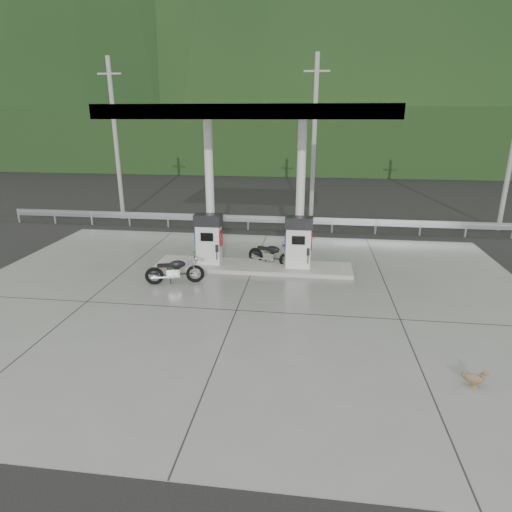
# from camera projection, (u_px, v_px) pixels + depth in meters

# --- Properties ---
(ground) EXTENTS (160.00, 160.00, 0.00)m
(ground) POSITION_uv_depth(u_px,v_px,m) (242.00, 297.00, 13.05)
(ground) COLOR black
(ground) RESTS_ON ground
(forecourt_apron) EXTENTS (18.00, 14.00, 0.02)m
(forecourt_apron) POSITION_uv_depth(u_px,v_px,m) (242.00, 296.00, 13.05)
(forecourt_apron) COLOR slate
(forecourt_apron) RESTS_ON ground
(pump_island) EXTENTS (7.00, 1.40, 0.15)m
(pump_island) POSITION_uv_depth(u_px,v_px,m) (253.00, 267.00, 15.38)
(pump_island) COLOR #9A9790
(pump_island) RESTS_ON forecourt_apron
(gas_pump_left) EXTENTS (0.95, 0.55, 1.80)m
(gas_pump_left) POSITION_uv_depth(u_px,v_px,m) (209.00, 239.00, 15.27)
(gas_pump_left) COLOR silver
(gas_pump_left) RESTS_ON pump_island
(gas_pump_right) EXTENTS (0.95, 0.55, 1.80)m
(gas_pump_right) POSITION_uv_depth(u_px,v_px,m) (299.00, 242.00, 14.88)
(gas_pump_right) COLOR silver
(gas_pump_right) RESTS_ON pump_island
(canopy_column_left) EXTENTS (0.30, 0.30, 5.00)m
(canopy_column_left) POSITION_uv_depth(u_px,v_px,m) (210.00, 193.00, 15.15)
(canopy_column_left) COLOR white
(canopy_column_left) RESTS_ON pump_island
(canopy_column_right) EXTENTS (0.30, 0.30, 5.00)m
(canopy_column_right) POSITION_uv_depth(u_px,v_px,m) (300.00, 195.00, 14.75)
(canopy_column_right) COLOR white
(canopy_column_right) RESTS_ON pump_island
(canopy_roof) EXTENTS (8.50, 5.00, 0.40)m
(canopy_roof) POSITION_uv_depth(u_px,v_px,m) (253.00, 112.00, 13.73)
(canopy_roof) COLOR beige
(canopy_roof) RESTS_ON canopy_column_left
(guardrail) EXTENTS (26.00, 0.16, 1.42)m
(guardrail) POSITION_uv_depth(u_px,v_px,m) (269.00, 216.00, 20.37)
(guardrail) COLOR #A7AAAF
(guardrail) RESTS_ON ground
(road) EXTENTS (60.00, 7.00, 0.01)m
(road) POSITION_uv_depth(u_px,v_px,m) (275.00, 215.00, 23.88)
(road) COLOR black
(road) RESTS_ON ground
(utility_pole_a) EXTENTS (0.22, 0.22, 8.00)m
(utility_pole_a) POSITION_uv_depth(u_px,v_px,m) (116.00, 142.00, 21.73)
(utility_pole_a) COLOR gray
(utility_pole_a) RESTS_ON ground
(utility_pole_b) EXTENTS (0.22, 0.22, 8.00)m
(utility_pole_b) POSITION_uv_depth(u_px,v_px,m) (314.00, 143.00, 20.50)
(utility_pole_b) COLOR gray
(utility_pole_b) RESTS_ON ground
(tree_band) EXTENTS (80.00, 6.00, 6.00)m
(tree_band) POSITION_uv_depth(u_px,v_px,m) (292.00, 141.00, 40.37)
(tree_band) COLOR black
(tree_band) RESTS_ON ground
(forested_hills) EXTENTS (100.00, 40.00, 140.00)m
(forested_hills) POSITION_uv_depth(u_px,v_px,m) (301.00, 150.00, 69.56)
(forested_hills) COLOR black
(forested_hills) RESTS_ON ground
(motorcycle_left) EXTENTS (1.88, 1.03, 0.85)m
(motorcycle_left) POSITION_uv_depth(u_px,v_px,m) (175.00, 271.00, 13.93)
(motorcycle_left) COLOR black
(motorcycle_left) RESTS_ON forecourt_apron
(motorcycle_right) EXTENTS (1.83, 1.20, 0.83)m
(motorcycle_right) POSITION_uv_depth(u_px,v_px,m) (271.00, 255.00, 15.58)
(motorcycle_right) COLOR black
(motorcycle_right) RESTS_ON forecourt_apron
(duck) EXTENTS (0.49, 0.28, 0.34)m
(duck) POSITION_uv_depth(u_px,v_px,m) (474.00, 379.00, 8.67)
(duck) COLOR brown
(duck) RESTS_ON forecourt_apron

